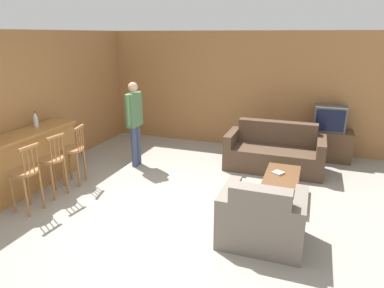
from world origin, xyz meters
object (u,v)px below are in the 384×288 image
at_px(tv_unit, 327,145).
at_px(book_on_table, 278,173).
at_px(tv, 330,118).
at_px(bar_chair_mid, 52,164).
at_px(bar_chair_far, 73,153).
at_px(bar_chair_near, 26,176).
at_px(couch_far, 274,153).
at_px(bottle, 36,120).
at_px(coffee_table, 282,179).
at_px(person_by_window, 135,119).
at_px(armchair_near, 262,220).

bearing_deg(tv_unit, book_on_table, -109.48).
bearing_deg(tv, bar_chair_mid, -141.44).
bearing_deg(bar_chair_far, bar_chair_near, -89.98).
relative_size(couch_far, bottle, 6.69).
bearing_deg(bar_chair_mid, bar_chair_near, -89.99).
xyz_separation_m(bar_chair_near, bottle, (-0.70, 1.04, 0.55)).
bearing_deg(bottle, bar_chair_far, 2.69).
relative_size(bar_chair_mid, bar_chair_far, 1.00).
bearing_deg(bar_chair_mid, tv_unit, 38.58).
bearing_deg(bottle, coffee_table, 8.76).
xyz_separation_m(bar_chair_far, couch_far, (3.21, 1.89, -0.24)).
xyz_separation_m(bar_chair_near, book_on_table, (3.41, 1.72, -0.14)).
distance_m(bar_chair_near, person_by_window, 2.32).
xyz_separation_m(couch_far, coffee_table, (0.27, -1.28, 0.03)).
height_order(armchair_near, book_on_table, armchair_near).
relative_size(coffee_table, book_on_table, 4.65).
bearing_deg(armchair_near, tv, 77.09).
xyz_separation_m(armchair_near, tv_unit, (0.81, 3.53, -0.01)).
relative_size(armchair_near, person_by_window, 0.62).
height_order(bar_chair_mid, bottle, bottle).
xyz_separation_m(tv, bottle, (-4.88, -2.84, 0.22)).
bearing_deg(tv_unit, bar_chair_near, -137.11).
distance_m(couch_far, book_on_table, 1.27).
bearing_deg(tv_unit, coffee_table, -107.65).
height_order(bottle, book_on_table, bottle).
height_order(tv, book_on_table, tv).
bearing_deg(tv, book_on_table, -109.50).
xyz_separation_m(couch_far, armchair_near, (0.16, -2.61, 0.00)).
relative_size(coffee_table, tv_unit, 1.02).
distance_m(couch_far, tv_unit, 1.33).
bearing_deg(coffee_table, person_by_window, 169.74).
bearing_deg(book_on_table, bar_chair_far, -169.27).
bearing_deg(tv, bar_chair_far, -146.11).
bearing_deg(bar_chair_near, person_by_window, 74.89).
xyz_separation_m(bar_chair_mid, couch_far, (3.21, 2.42, -0.24)).
xyz_separation_m(bar_chair_near, armchair_near, (3.37, 0.35, -0.24)).
relative_size(bar_chair_far, tv_unit, 1.07).
bearing_deg(couch_far, tv_unit, 43.42).
height_order(armchair_near, coffee_table, armchair_near).
bearing_deg(couch_far, tv, 43.32).
relative_size(bar_chair_mid, bottle, 3.81).
bearing_deg(bar_chair_mid, person_by_window, 70.24).
distance_m(bar_chair_near, book_on_table, 3.82).
height_order(couch_far, person_by_window, person_by_window).
relative_size(armchair_near, bottle, 3.76).
relative_size(bar_chair_far, armchair_near, 1.01).
xyz_separation_m(bar_chair_near, person_by_window, (0.59, 2.20, 0.40)).
bearing_deg(tv, tv_unit, 90.00).
bearing_deg(armchair_near, person_by_window, 146.25).
xyz_separation_m(armchair_near, tv, (0.81, 3.53, 0.56)).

